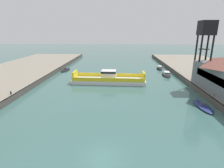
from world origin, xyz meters
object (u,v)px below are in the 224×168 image
moored_boat_mid_left (166,74)px  moored_boat_near_left (66,70)px  moored_boat_near_right (203,106)px  crane_tower (206,34)px  moored_boat_mid_right (160,68)px  chain_ferry (109,79)px

moored_boat_mid_left → moored_boat_near_left: bearing=169.8°
moored_boat_near_left → moored_boat_near_right: (37.65, -33.27, -0.02)m
crane_tower → moored_boat_mid_right: bearing=102.8°
chain_ferry → moored_boat_near_right: bearing=-40.5°
moored_boat_mid_right → crane_tower: size_ratio=0.44×
moored_boat_near_left → crane_tower: crane_tower is taller
chain_ferry → moored_boat_mid_left: bearing=26.7°
chain_ferry → moored_boat_near_left: (-17.81, 16.31, -0.83)m
moored_boat_near_right → crane_tower: size_ratio=0.47×
moored_boat_near_right → moored_boat_mid_right: moored_boat_mid_right is taller
chain_ferry → moored_boat_mid_right: chain_ferry is taller
moored_boat_near_left → crane_tower: size_ratio=0.45×
crane_tower → moored_boat_mid_left: bearing=112.9°
moored_boat_mid_left → crane_tower: bearing=-67.1°
moored_boat_mid_left → crane_tower: crane_tower is taller
chain_ferry → moored_boat_near_right: size_ratio=2.89×
moored_boat_near_left → moored_boat_near_right: size_ratio=0.97×
moored_boat_near_right → moored_boat_mid_left: bearing=91.4°
moored_boat_near_left → moored_boat_mid_left: bearing=-10.2°
chain_ferry → moored_boat_mid_left: size_ratio=2.56×
moored_boat_mid_right → moored_boat_near_left: bearing=-173.2°
moored_boat_mid_right → moored_boat_near_right: bearing=-89.1°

